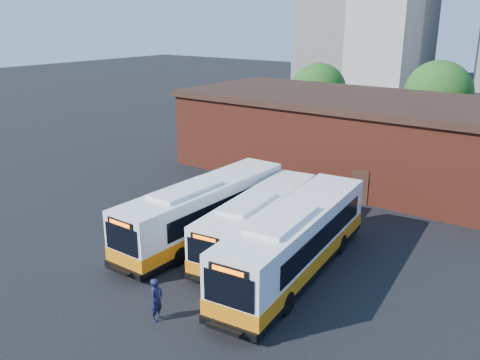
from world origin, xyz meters
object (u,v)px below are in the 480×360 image
Objects in this scene: bus_mideast at (259,223)px; bus_east at (295,243)px; bus_midwest at (204,212)px; transit_worker at (157,300)px.

bus_mideast is 0.86× the size of bus_east.
bus_east reaches higher than bus_midwest.
bus_east is at bearing -32.62° from bus_mideast.
transit_worker is at bearing -116.06° from bus_east.
bus_east is (3.26, -1.56, 0.23)m from bus_mideast.
bus_mideast is at bearing 16.50° from bus_midwest.
bus_mideast reaches higher than transit_worker.
bus_midwest is at bearing -170.77° from bus_mideast.
bus_midwest is 8.62m from transit_worker.
bus_east is at bearing -32.35° from transit_worker.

